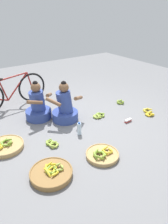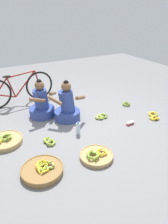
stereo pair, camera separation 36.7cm
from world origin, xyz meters
TOP-DOWN VIEW (x-y plane):
  - ground_plane at (0.00, 0.00)m, footprint 10.00×10.00m
  - vendor_woman_front at (-0.12, 0.30)m, footprint 0.74×0.54m
  - vendor_woman_behind at (-0.52, 0.67)m, footprint 0.65×0.52m
  - bicycle_leaning at (-0.79, 1.50)m, footprint 1.70×0.24m
  - banana_basket_mid_left at (-1.38, 0.03)m, footprint 0.57×0.57m
  - banana_basket_front_center at (-0.24, -1.02)m, footprint 0.51×0.51m
  - banana_basket_mid_right at (-1.05, -0.93)m, footprint 0.59×0.59m
  - loose_bananas_back_right at (0.50, -0.01)m, footprint 0.30×0.23m
  - loose_bananas_front_left at (1.35, 0.22)m, footprint 0.21×0.21m
  - loose_bananas_front_right at (-0.73, -0.32)m, footprint 0.21×0.28m
  - loose_bananas_back_center at (1.48, -0.50)m, footprint 0.29×0.33m
  - water_bottle at (-0.18, -0.31)m, footprint 0.07×0.07m
  - packet_carton_stack at (0.86, -0.50)m, footprint 0.17×0.07m

SIDE VIEW (x-z plane):
  - ground_plane at x=0.00m, z-range 0.00..0.00m
  - loose_bananas_back_right at x=0.50m, z-range -0.02..0.07m
  - loose_bananas_back_center at x=1.48m, z-range -0.02..0.07m
  - loose_bananas_front_right at x=-0.73m, z-range -0.01..0.07m
  - packet_carton_stack at x=0.86m, z-range 0.00..0.06m
  - loose_bananas_front_left at x=1.35m, z-range -0.01..0.08m
  - banana_basket_front_center at x=-0.24m, z-range -0.03..0.11m
  - banana_basket_mid_left at x=-1.38m, z-range -0.03..0.12m
  - banana_basket_mid_right at x=-1.05m, z-range -0.02..0.12m
  - water_bottle at x=-0.18m, z-range -0.01..0.24m
  - vendor_woman_behind at x=-0.52m, z-range -0.14..0.65m
  - vendor_woman_front at x=-0.12m, z-range -0.15..0.68m
  - bicycle_leaning at x=-0.79m, z-range -0.01..0.73m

